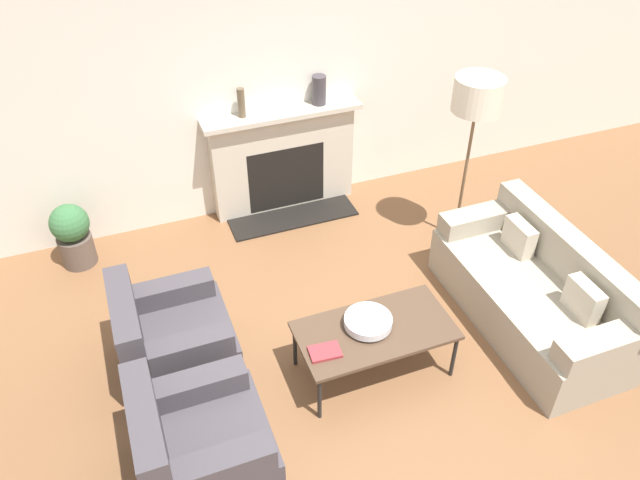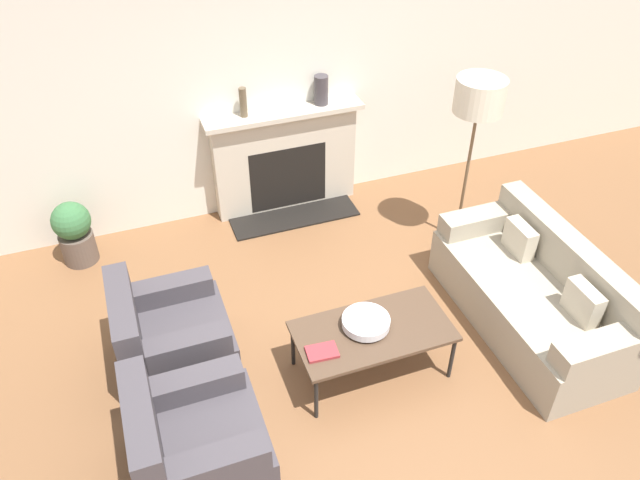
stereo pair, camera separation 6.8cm
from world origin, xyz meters
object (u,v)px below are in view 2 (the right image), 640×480
Objects in this scene: couch at (535,295)px; potted_plant at (74,232)px; fireplace at (285,161)px; bowl at (366,322)px; mantel_vase_center_left at (321,90)px; armchair_far at (170,338)px; coffee_table at (373,333)px; floor_lamp at (478,108)px; armchair_near at (194,444)px; mantel_vase_left at (243,102)px; book at (322,352)px.

couch reaches higher than potted_plant.
fireplace is 4.40× the size of bowl.
armchair_far is at bearing -136.20° from mantel_vase_center_left.
coffee_table is 4.05× the size of mantel_vase_center_left.
bowl is at bearing -141.41° from floor_lamp.
couch is 1.50m from coffee_table.
floor_lamp is at bearing -48.13° from mantel_vase_center_left.
armchair_near is at bearing -164.32° from coffee_table.
coffee_table is 2.63m from mantel_vase_center_left.
mantel_vase_left reaches higher than couch.
mantel_vase_left is at bearing 96.52° from bowl.
mantel_vase_left is 0.45× the size of potted_plant.
mantel_vase_left is at bearing 92.08° from book.
book is (-1.94, -0.11, 0.16)m from couch.
armchair_far is at bearing 157.84° from coffee_table.
couch is 4.19m from potted_plant.
mantel_vase_center_left is at bearing 131.87° from floor_lamp.
fireplace reaches higher than couch.
potted_plant is at bearing -172.51° from mantel_vase_left.
armchair_near is 2.70m from potted_plant.
mantel_vase_left is (1.14, 2.85, 0.96)m from armchair_near.
armchair_far is (0.00, 1.00, 0.00)m from armchair_near.
potted_plant is (-2.04, 2.17, -0.17)m from bowl.
mantel_vase_center_left is (0.92, 2.53, 0.79)m from book.
couch is 6.38× the size of mantel_vase_left.
fireplace is 6.70× the size of book.
mantel_vase_center_left is 0.45× the size of potted_plant.
bowl is 1.52× the size of book.
coffee_table is at bearing -48.08° from bowl.
coffee_table is 3.26× the size of bowl.
book is at bearing -144.93° from floor_lamp.
floor_lamp reaches higher than armchair_far.
potted_plant is at bearing 21.05° from armchair_far.
bowl is at bearing -102.14° from mantel_vase_center_left.
potted_plant is (-2.08, 2.21, -0.09)m from coffee_table.
armchair_near is at bearing -118.34° from fireplace.
armchair_near is (-2.95, -0.43, -0.01)m from couch.
couch is 1.55m from bowl.
couch is 7.73× the size of book.
bowl is at bearing -83.48° from mantel_vase_left.
fireplace is at bearing 87.21° from bowl.
armchair_near is at bearing -124.08° from mantel_vase_center_left.
couch is 2.98m from armchair_near.
fireplace is 0.87× the size of couch.
armchair_far is (-1.53, -1.84, -0.24)m from fireplace.
floor_lamp is at bearing -14.46° from potted_plant.
armchair_near is at bearing -111.79° from mantel_vase_left.
book is at bearing -161.77° from bowl.
floor_lamp is (2.97, 0.69, 1.13)m from armchair_far.
armchair_near is (-1.53, -2.84, -0.24)m from fireplace.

